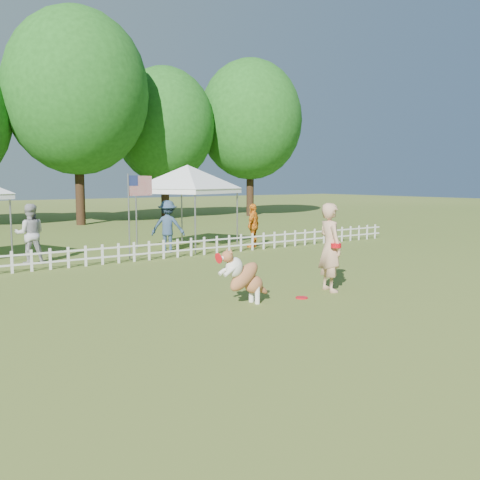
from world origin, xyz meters
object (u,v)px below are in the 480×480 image
Objects in this scene: spectator_a at (30,234)px; spectator_b at (168,226)px; dog at (245,276)px; handler at (330,247)px; canopy_tent_right at (188,207)px; spectator_c at (253,225)px; frisbee_on_turf at (302,298)px; flag_pole at (129,217)px.

spectator_a is 1.00× the size of spectator_b.
dog is 0.64× the size of spectator_b.
handler is 8.72m from canopy_tent_right.
spectator_c is (3.19, -0.63, -0.08)m from spectator_b.
frisbee_on_turf is 0.15× the size of spectator_a.
spectator_b is 3.25m from spectator_c.
dog is 8.19m from spectator_a.
handler is 1.11× the size of spectator_b.
spectator_c is (3.31, 7.20, -0.18)m from handler.
spectator_b is at bearing 10.64° from flag_pole.
canopy_tent_right is at bearing 67.12° from dog.
spectator_c is at bearing -153.17° from spectator_b.
flag_pole is (0.61, 6.86, 0.76)m from dog.
canopy_tent_right is (2.37, 8.79, 1.46)m from frisbee_on_turf.
canopy_tent_right is 1.57m from spectator_b.
canopy_tent_right is 3.50m from flag_pole.
flag_pole reaches higher than spectator_b.
flag_pole is at bearing -29.60° from spectator_c.
handler reaches higher than frisbee_on_turf.
dog is (-2.31, 0.06, -0.42)m from handler.
flag_pole is at bearing -173.56° from canopy_tent_right.
spectator_a is at bearing 112.38° from frisbee_on_turf.
dog is at bearing 169.19° from frisbee_on_turf.
canopy_tent_right reaches higher than frisbee_on_turf.
frisbee_on_turf is at bearing -10.41° from dog.
frisbee_on_turf is 7.26m from flag_pole.
spectator_c is at bearing -58.11° from canopy_tent_right.
frisbee_on_turf is (-1.01, -0.19, -0.97)m from handler.
canopy_tent_right reaches higher than handler.
dog is 0.64× the size of spectator_a.
handler reaches higher than spectator_b.
dog is 1.44m from frisbee_on_turf.
spectator_a reaches higher than dog.
spectator_c is (7.68, -0.78, -0.08)m from spectator_a.
canopy_tent_right reaches higher than dog.
dog is at bearing 18.95° from spectator_c.
spectator_b is at bearing 14.53° from handler.
flag_pole is 2.91m from spectator_a.
spectator_b is (4.49, -0.14, 0.00)m from spectator_a.
canopy_tent_right is at bearing -158.52° from spectator_a.
canopy_tent_right is at bearing 74.89° from frisbee_on_turf.
spectator_c is (1.94, -1.40, -0.67)m from canopy_tent_right.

